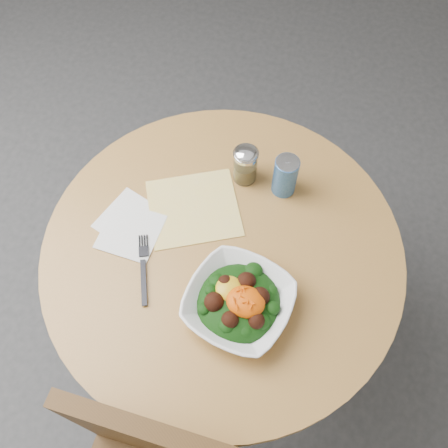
# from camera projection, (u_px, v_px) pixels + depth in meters

# --- Properties ---
(ground) EXTENTS (6.00, 6.00, 0.00)m
(ground) POSITION_uv_depth(u_px,v_px,m) (223.00, 335.00, 1.89)
(ground) COLOR #313134
(ground) RESTS_ON ground
(table) EXTENTS (0.90, 0.90, 0.75)m
(table) POSITION_uv_depth(u_px,v_px,m) (223.00, 279.00, 1.41)
(table) COLOR black
(table) RESTS_ON ground
(cloth_napkin) EXTENTS (0.30, 0.29, 0.00)m
(cloth_napkin) POSITION_uv_depth(u_px,v_px,m) (194.00, 208.00, 1.29)
(cloth_napkin) COLOR #E1AF0B
(cloth_napkin) RESTS_ON table
(paper_napkins) EXTENTS (0.18, 0.20, 0.00)m
(paper_napkins) POSITION_uv_depth(u_px,v_px,m) (131.00, 226.00, 1.26)
(paper_napkins) COLOR white
(paper_napkins) RESTS_ON table
(salad_bowl) EXTENTS (0.28, 0.28, 0.09)m
(salad_bowl) POSITION_uv_depth(u_px,v_px,m) (239.00, 302.00, 1.13)
(salad_bowl) COLOR white
(salad_bowl) RESTS_ON table
(fork) EXTENTS (0.08, 0.18, 0.00)m
(fork) POSITION_uv_depth(u_px,v_px,m) (144.00, 267.00, 1.20)
(fork) COLOR black
(fork) RESTS_ON table
(spice_shaker) EXTENTS (0.07, 0.07, 0.12)m
(spice_shaker) POSITION_uv_depth(u_px,v_px,m) (245.00, 165.00, 1.29)
(spice_shaker) COLOR silver
(spice_shaker) RESTS_ON table
(beverage_can) EXTENTS (0.06, 0.06, 0.12)m
(beverage_can) POSITION_uv_depth(u_px,v_px,m) (285.00, 176.00, 1.27)
(beverage_can) COLOR navy
(beverage_can) RESTS_ON table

